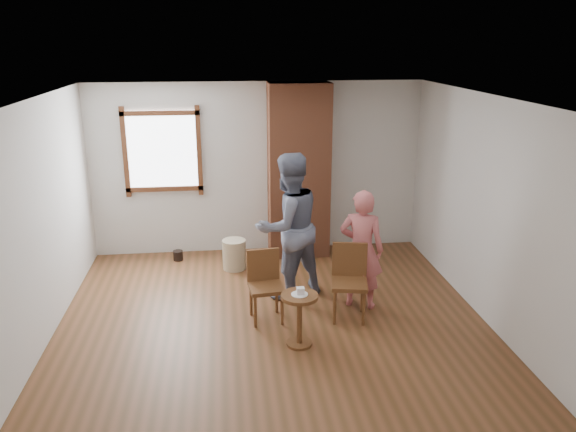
# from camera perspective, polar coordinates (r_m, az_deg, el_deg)

# --- Properties ---
(ground) EXTENTS (5.50, 5.50, 0.00)m
(ground) POSITION_cam_1_polar(r_m,az_deg,el_deg) (6.48, -1.29, -11.99)
(ground) COLOR brown
(ground) RESTS_ON ground
(room_shell) EXTENTS (5.04, 5.52, 2.62)m
(room_shell) POSITION_cam_1_polar(r_m,az_deg,el_deg) (6.38, -2.44, 5.02)
(room_shell) COLOR silver
(room_shell) RESTS_ON ground
(brick_chimney) EXTENTS (0.90, 0.50, 2.60)m
(brick_chimney) POSITION_cam_1_polar(r_m,az_deg,el_deg) (8.40, 1.09, 4.57)
(brick_chimney) COLOR #A75C3B
(brick_chimney) RESTS_ON ground
(stoneware_crock) EXTENTS (0.44, 0.44, 0.44)m
(stoneware_crock) POSITION_cam_1_polar(r_m,az_deg,el_deg) (8.15, -5.48, -3.90)
(stoneware_crock) COLOR tan
(stoneware_crock) RESTS_ON ground
(dark_pot) EXTENTS (0.17, 0.17, 0.15)m
(dark_pot) POSITION_cam_1_polar(r_m,az_deg,el_deg) (8.63, -11.10, -3.95)
(dark_pot) COLOR black
(dark_pot) RESTS_ON ground
(dining_chair_left) EXTENTS (0.43, 0.43, 0.83)m
(dining_chair_left) POSITION_cam_1_polar(r_m,az_deg,el_deg) (6.65, -2.37, -6.64)
(dining_chair_left) COLOR brown
(dining_chair_left) RESTS_ON ground
(dining_chair_right) EXTENTS (0.49, 0.49, 0.89)m
(dining_chair_right) POSITION_cam_1_polar(r_m,az_deg,el_deg) (6.72, 6.25, -6.17)
(dining_chair_right) COLOR brown
(dining_chair_right) RESTS_ON ground
(side_table) EXTENTS (0.40, 0.40, 0.60)m
(side_table) POSITION_cam_1_polar(r_m,az_deg,el_deg) (6.11, 1.17, -9.65)
(side_table) COLOR brown
(side_table) RESTS_ON ground
(cake_plate) EXTENTS (0.18, 0.18, 0.01)m
(cake_plate) POSITION_cam_1_polar(r_m,az_deg,el_deg) (6.02, 1.18, -7.95)
(cake_plate) COLOR white
(cake_plate) RESTS_ON side_table
(cake_slice) EXTENTS (0.08, 0.07, 0.06)m
(cake_slice) POSITION_cam_1_polar(r_m,az_deg,el_deg) (6.00, 1.28, -7.65)
(cake_slice) COLOR white
(cake_slice) RESTS_ON cake_plate
(man) EXTENTS (1.14, 1.05, 1.88)m
(man) POSITION_cam_1_polar(r_m,az_deg,el_deg) (7.05, 0.03, -1.07)
(man) COLOR #151C3A
(man) RESTS_ON ground
(person_pink) EXTENTS (0.64, 0.55, 1.50)m
(person_pink) POSITION_cam_1_polar(r_m,az_deg,el_deg) (6.89, 7.46, -3.38)
(person_pink) COLOR #D2696B
(person_pink) RESTS_ON ground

